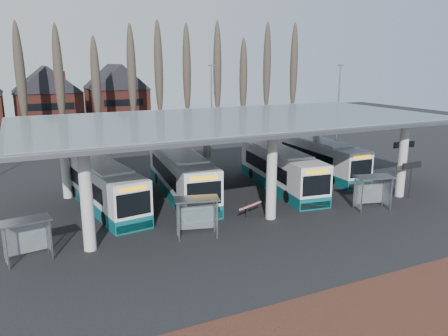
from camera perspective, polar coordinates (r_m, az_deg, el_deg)
name	(u,v)px	position (r m, az deg, el deg)	size (l,w,h in m)	color
ground	(291,231)	(28.37, 8.74, -8.09)	(140.00, 140.00, 0.00)	black
station_canopy	(235,126)	(33.61, 1.43, 5.52)	(32.00, 16.00, 6.34)	beige
poplar_row	(145,76)	(56.73, -10.27, 11.76)	(45.10, 1.10, 14.50)	#473D33
townhouse_row	(9,97)	(65.84, -26.29, 8.34)	(36.80, 10.30, 12.25)	maroon
lamp_post_b	(212,106)	(52.36, -1.64, 8.05)	(0.80, 0.16, 10.17)	slate
lamp_post_c	(338,106)	(54.69, 14.69, 7.86)	(0.80, 0.16, 10.17)	slate
bus_0	(103,186)	(33.30, -15.55, -2.29)	(4.16, 12.24, 3.33)	white
bus_1	(181,175)	(35.04, -5.63, -0.90)	(4.07, 12.96, 3.54)	white
bus_2	(280,170)	(37.20, 7.35, -0.23)	(4.14, 12.31, 3.36)	white
bus_3	(319,158)	(42.65, 12.26, 1.32)	(3.01, 11.98, 3.30)	white
shelter_0	(26,231)	(25.73, -24.44, -7.45)	(2.69, 1.64, 2.34)	gray
shelter_1	(197,208)	(26.66, -3.60, -5.26)	(2.92, 1.95, 2.48)	gray
shelter_2	(372,185)	(33.25, 18.82, -2.10)	(2.94, 1.94, 2.51)	gray
info_sign_0	(412,168)	(36.75, 23.30, -0.02)	(1.97, 0.15, 2.93)	black
info_sign_1	(404,147)	(43.24, 22.42, 2.50)	(2.28, 0.35, 3.39)	black
barrier	(249,207)	(29.75, 3.34, -5.05)	(2.18, 1.09, 1.16)	black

